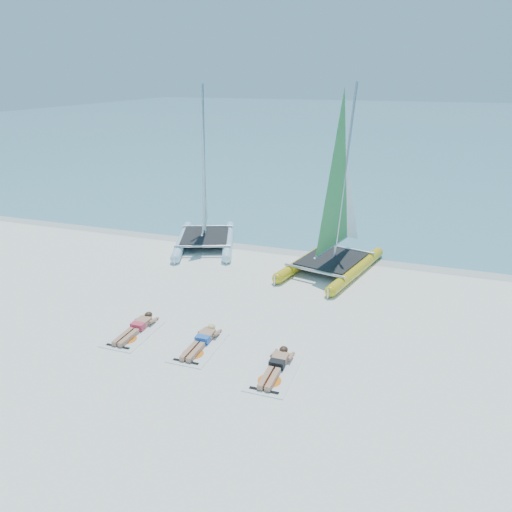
# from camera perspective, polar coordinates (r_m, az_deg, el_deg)

# --- Properties ---
(ground) EXTENTS (140.00, 140.00, 0.00)m
(ground) POSITION_cam_1_polar(r_m,az_deg,el_deg) (15.51, -1.57, -5.66)
(ground) COLOR white
(ground) RESTS_ON ground
(sea) EXTENTS (140.00, 115.00, 0.01)m
(sea) POSITION_cam_1_polar(r_m,az_deg,el_deg) (76.47, 16.10, 14.44)
(sea) COLOR #6FB0BA
(sea) RESTS_ON ground
(wet_sand_strip) EXTENTS (140.00, 1.40, 0.01)m
(wet_sand_strip) POSITION_cam_1_polar(r_m,az_deg,el_deg) (20.34, 3.97, 0.76)
(wet_sand_strip) COLOR silver
(wet_sand_strip) RESTS_ON ground
(catamaran_blue) EXTENTS (3.83, 5.32, 6.57)m
(catamaran_blue) POSITION_cam_1_polar(r_m,az_deg,el_deg) (20.50, -5.97, 6.57)
(catamaran_blue) COLOR #C0E8FD
(catamaran_blue) RESTS_ON ground
(catamaran_yellow) EXTENTS (3.41, 5.41, 6.71)m
(catamaran_yellow) POSITION_cam_1_polar(r_m,az_deg,el_deg) (18.23, 9.55, 5.16)
(catamaran_yellow) COLOR gold
(catamaran_yellow) RESTS_ON ground
(towel_a) EXTENTS (1.00, 1.85, 0.02)m
(towel_a) POSITION_cam_1_polar(r_m,az_deg,el_deg) (14.32, -13.81, -8.60)
(towel_a) COLOR white
(towel_a) RESTS_ON ground
(sunbather_a) EXTENTS (0.37, 1.73, 0.26)m
(sunbather_a) POSITION_cam_1_polar(r_m,az_deg,el_deg) (14.40, -13.44, -7.88)
(sunbather_a) COLOR tan
(sunbather_a) RESTS_ON towel_a
(towel_b) EXTENTS (1.00, 1.85, 0.02)m
(towel_b) POSITION_cam_1_polar(r_m,az_deg,el_deg) (13.36, -6.54, -10.32)
(towel_b) COLOR white
(towel_b) RESTS_ON ground
(sunbather_b) EXTENTS (0.37, 1.73, 0.26)m
(sunbather_b) POSITION_cam_1_polar(r_m,az_deg,el_deg) (13.46, -6.21, -9.53)
(sunbather_b) COLOR tan
(sunbather_b) RESTS_ON towel_b
(towel_c) EXTENTS (1.00, 1.85, 0.02)m
(towel_c) POSITION_cam_1_polar(r_m,az_deg,el_deg) (12.27, 2.06, -13.23)
(towel_c) COLOR white
(towel_c) RESTS_ON ground
(sunbather_c) EXTENTS (0.37, 1.73, 0.26)m
(sunbather_c) POSITION_cam_1_polar(r_m,az_deg,el_deg) (12.37, 2.34, -12.34)
(sunbather_c) COLOR tan
(sunbather_c) RESTS_ON towel_c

